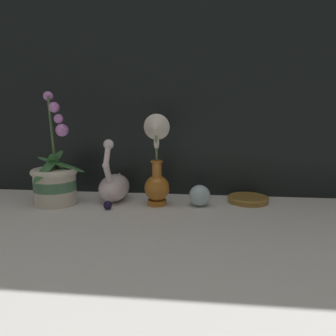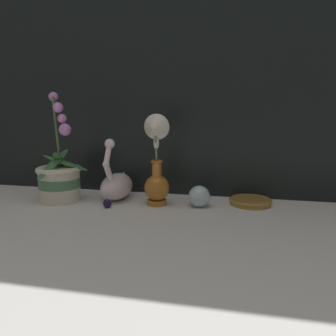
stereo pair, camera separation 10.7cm
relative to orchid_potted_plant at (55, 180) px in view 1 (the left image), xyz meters
The scene contains 8 objects.
ground_plane 0.36m from the orchid_potted_plant, 17.00° to the right, with size 2.80×2.80×0.00m, color silver.
window_backdrop 0.65m from the orchid_potted_plant, 29.35° to the left, with size 2.80×0.03×1.20m.
orchid_potted_plant is the anchor object (origin of this frame).
swan_figurine 0.20m from the orchid_potted_plant, 19.02° to the left, with size 0.10×0.20×0.22m.
blue_vase 0.34m from the orchid_potted_plant, ahead, with size 0.08×0.09×0.30m.
glass_sphere 0.48m from the orchid_potted_plant, ahead, with size 0.07×0.07×0.07m.
amber_dish 0.65m from the orchid_potted_plant, ahead, with size 0.14×0.14×0.02m.
glass_bauble 0.21m from the orchid_potted_plant, 12.67° to the right, with size 0.03×0.03×0.03m.
Camera 1 is at (0.15, -0.91, 0.31)m, focal length 35.00 mm.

